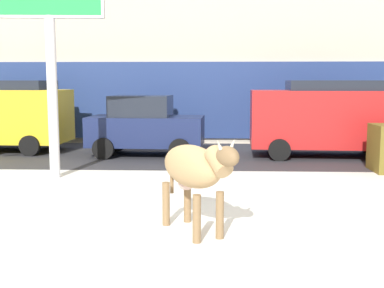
# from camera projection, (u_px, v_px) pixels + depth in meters

# --- Properties ---
(ground_plane) EXTENTS (120.00, 120.00, 0.00)m
(ground_plane) POSITION_uv_depth(u_px,v_px,m) (183.00, 225.00, 7.84)
(ground_plane) COLOR white
(road_strip) EXTENTS (60.00, 5.60, 0.01)m
(road_strip) POSITION_uv_depth(u_px,v_px,m) (197.00, 155.00, 15.34)
(road_strip) COLOR #333338
(road_strip) RESTS_ON ground
(cow_tan) EXTENTS (1.36, 1.83, 1.54)m
(cow_tan) POSITION_uv_depth(u_px,v_px,m) (194.00, 169.00, 7.32)
(cow_tan) COLOR tan
(cow_tan) RESTS_ON ground
(car_navy_hatchback) EXTENTS (3.58, 2.06, 1.86)m
(car_navy_hatchback) POSITION_uv_depth(u_px,v_px,m) (145.00, 126.00, 15.08)
(car_navy_hatchback) COLOR #19234C
(car_navy_hatchback) RESTS_ON ground
(car_red_van) EXTENTS (4.69, 2.29, 2.32)m
(car_red_van) POSITION_uv_depth(u_px,v_px,m) (328.00, 116.00, 14.81)
(car_red_van) COLOR red
(car_red_van) RESTS_ON ground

